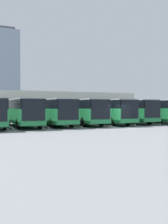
# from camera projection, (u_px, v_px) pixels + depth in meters

# --- Properties ---
(ground_plane) EXTENTS (600.00, 600.00, 0.00)m
(ground_plane) POSITION_uv_depth(u_px,v_px,m) (119.00, 128.00, 30.64)
(ground_plane) COLOR gray
(curb_divider_0) EXTENTS (0.54, 5.61, 0.15)m
(curb_divider_0) POSITION_uv_depth(u_px,v_px,m) (168.00, 122.00, 39.22)
(curb_divider_0) COLOR #9E9E99
(curb_divider_0) RESTS_ON ground_plane
(bus_1) EXTENTS (3.15, 11.60, 3.18)m
(bus_1) POSITION_uv_depth(u_px,v_px,m) (150.00, 110.00, 39.90)
(bus_1) COLOR #238447
(bus_1) RESTS_ON ground_plane
(curb_divider_1) EXTENTS (0.54, 5.61, 0.15)m
(curb_divider_1) POSITION_uv_depth(u_px,v_px,m) (147.00, 123.00, 37.62)
(curb_divider_1) COLOR #9E9E99
(curb_divider_1) RESTS_ON ground_plane
(bus_2) EXTENTS (3.15, 11.60, 3.18)m
(bus_2) POSITION_uv_depth(u_px,v_px,m) (127.00, 110.00, 38.63)
(bus_2) COLOR #238447
(bus_2) RESTS_ON ground_plane
(curb_divider_2) EXTENTS (0.54, 5.61, 0.15)m
(curb_divider_2) POSITION_uv_depth(u_px,v_px,m) (123.00, 124.00, 36.35)
(curb_divider_2) COLOR #9E9E99
(curb_divider_2) RESTS_ON ground_plane
(bus_3) EXTENTS (3.15, 11.60, 3.18)m
(bus_3) POSITION_uv_depth(u_px,v_px,m) (107.00, 110.00, 36.55)
(bus_3) COLOR #238447
(bus_3) RESTS_ON ground_plane
(curb_divider_3) EXTENTS (0.54, 5.61, 0.15)m
(curb_divider_3) POSITION_uv_depth(u_px,v_px,m) (101.00, 125.00, 34.27)
(curb_divider_3) COLOR #9E9E99
(curb_divider_3) RESTS_ON ground_plane
(bus_4) EXTENTS (3.15, 11.60, 3.18)m
(bus_4) POSITION_uv_depth(u_px,v_px,m) (81.00, 111.00, 35.10)
(bus_4) COLOR #238447
(bus_4) RESTS_ON ground_plane
(curb_divider_4) EXTENTS (0.54, 5.61, 0.15)m
(curb_divider_4) POSITION_uv_depth(u_px,v_px,m) (73.00, 126.00, 32.82)
(curb_divider_4) COLOR #9E9E99
(curb_divider_4) RESTS_ON ground_plane
(bus_5) EXTENTS (3.15, 11.60, 3.18)m
(bus_5) POSITION_uv_depth(u_px,v_px,m) (53.00, 111.00, 33.71)
(bus_5) COLOR #238447
(bus_5) RESTS_ON ground_plane
(curb_divider_5) EXTENTS (0.54, 5.61, 0.15)m
(curb_divider_5) POSITION_uv_depth(u_px,v_px,m) (42.00, 126.00, 31.43)
(curb_divider_5) COLOR #9E9E99
(curb_divider_5) RESTS_ON ground_plane
(bus_6) EXTENTS (3.15, 11.60, 3.18)m
(bus_6) POSITION_uv_depth(u_px,v_px,m) (23.00, 111.00, 32.02)
(bus_6) COLOR #238447
(bus_6) RESTS_ON ground_plane
(curb_divider_6) EXTENTS (0.54, 5.61, 0.15)m
(curb_divider_6) POSITION_uv_depth(u_px,v_px,m) (10.00, 128.00, 29.74)
(curb_divider_6) COLOR #9E9E99
(curb_divider_6) RESTS_ON ground_plane
(station_building) EXTENTS (27.36, 11.97, 4.69)m
(station_building) POSITION_uv_depth(u_px,v_px,m) (55.00, 106.00, 49.22)
(station_building) COLOR beige
(station_building) RESTS_ON ground_plane
(office_tower) EXTENTS (21.72, 21.72, 66.17)m
(office_tower) POSITION_uv_depth(u_px,v_px,m) (4.00, 69.00, 230.98)
(office_tower) COLOR #7F8EA3
(office_tower) RESTS_ON ground_plane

